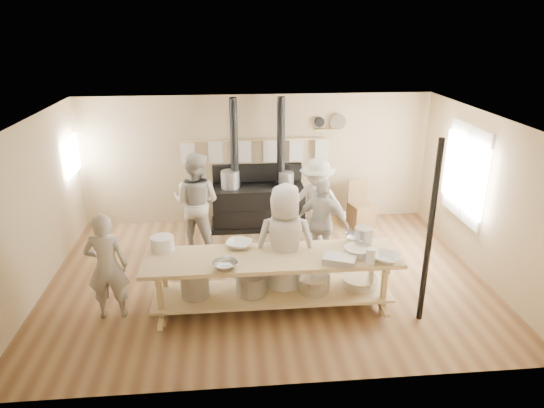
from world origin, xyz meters
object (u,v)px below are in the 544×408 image
object	(u,v)px
cook_center	(285,244)
cook_right	(323,224)
cook_far_left	(107,266)
roasting_pan	(340,260)
stove	(258,202)
cook_left	(196,203)
chair	(361,213)
prep_table	(272,277)
cook_by_window	(317,204)

from	to	relation	value
cook_center	cook_right	size ratio (longest dim) A/B	1.17
cook_right	cook_far_left	bearing A→B (deg)	50.04
cook_right	roasting_pan	world-z (taller)	cook_right
stove	cook_center	distance (m)	2.82
roasting_pan	cook_left	bearing A→B (deg)	131.18
cook_center	chair	world-z (taller)	cook_center
stove	cook_right	xyz separation A→B (m)	(0.96, -1.78, 0.25)
chair	stove	bearing A→B (deg)	160.88
cook_center	cook_right	xyz separation A→B (m)	(0.75, 1.00, -0.13)
cook_far_left	chair	distance (m)	5.21
prep_table	roasting_pan	size ratio (longest dim) A/B	8.28
stove	cook_by_window	xyz separation A→B (m)	(0.99, -1.07, 0.32)
cook_left	chair	bearing A→B (deg)	-143.74
prep_table	chair	size ratio (longest dim) A/B	3.82
cook_left	roasting_pan	distance (m)	3.12
prep_table	cook_far_left	size ratio (longest dim) A/B	2.30
cook_right	roasting_pan	distance (m)	1.53
prep_table	cook_far_left	distance (m)	2.29
chair	roasting_pan	world-z (taller)	roasting_pan
cook_far_left	cook_left	size ratio (longest dim) A/B	0.86
stove	cook_center	bearing A→B (deg)	-85.57
cook_left	cook_right	size ratio (longest dim) A/B	1.18
prep_table	cook_right	distance (m)	1.59
stove	cook_center	xyz separation A→B (m)	(0.22, -2.78, 0.39)
cook_center	chair	bearing A→B (deg)	-120.06
prep_table	cook_left	world-z (taller)	cook_left
cook_left	cook_center	bearing A→B (deg)	149.46
cook_far_left	cook_by_window	bearing A→B (deg)	-152.40
cook_right	chair	world-z (taller)	cook_right
cook_far_left	roasting_pan	bearing A→B (deg)	171.38
prep_table	cook_by_window	distance (m)	2.21
stove	chair	size ratio (longest dim) A/B	2.76
stove	cook_by_window	world-z (taller)	stove
cook_far_left	cook_by_window	distance (m)	3.79
cook_right	chair	size ratio (longest dim) A/B	1.64
cook_by_window	stove	bearing A→B (deg)	134.63
cook_center	cook_by_window	size ratio (longest dim) A/B	1.08
stove	prep_table	size ratio (longest dim) A/B	0.72
stove	cook_far_left	distance (m)	3.77
stove	cook_by_window	size ratio (longest dim) A/B	1.54
cook_right	cook_left	bearing A→B (deg)	8.28
prep_table	cook_left	size ratio (longest dim) A/B	1.97
roasting_pan	cook_far_left	bearing A→B (deg)	174.32
cook_far_left	roasting_pan	size ratio (longest dim) A/B	3.61
stove	roasting_pan	xyz separation A→B (m)	(0.90, -3.31, 0.38)
cook_right	cook_by_window	xyz separation A→B (m)	(0.02, 0.72, 0.07)
cook_far_left	cook_by_window	xyz separation A→B (m)	(3.26, 1.93, 0.06)
cook_right	roasting_pan	xyz separation A→B (m)	(-0.06, -1.53, 0.12)
stove	cook_left	bearing A→B (deg)	-140.32
cook_far_left	chair	bearing A→B (deg)	-149.97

